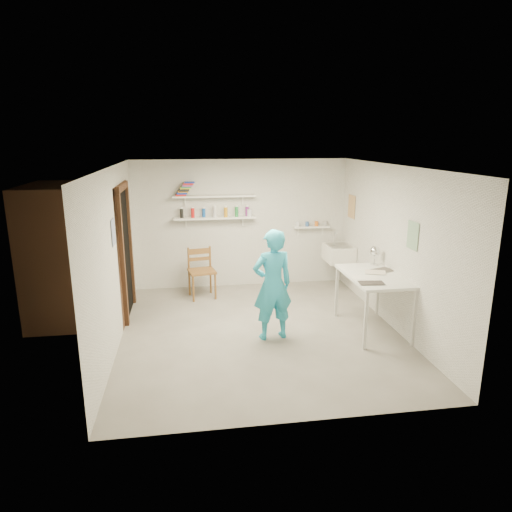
{
  "coord_description": "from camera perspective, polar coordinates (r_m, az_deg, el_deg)",
  "views": [
    {
      "loc": [
        -1.0,
        -6.16,
        2.77
      ],
      "look_at": [
        0.0,
        0.4,
        1.05
      ],
      "focal_mm": 32.0,
      "sensor_mm": 36.0,
      "label": 1
    }
  ],
  "objects": [
    {
      "name": "spray_cans",
      "position": [
        8.41,
        -5.17,
        5.44
      ],
      "size": [
        1.26,
        0.06,
        0.17
      ],
      "color": "black",
      "rests_on": "shelf_lower"
    },
    {
      "name": "poster_left",
      "position": [
        6.41,
        -17.39,
        2.88
      ],
      "size": [
        0.01,
        0.28,
        0.36
      ],
      "primitive_type": "cube",
      "color": "#334C7F",
      "rests_on": "wall_left"
    },
    {
      "name": "poster_right_b",
      "position": [
        6.48,
        19.0,
        2.43
      ],
      "size": [
        0.01,
        0.3,
        0.38
      ],
      "primitive_type": "cube",
      "color": "#3F724C",
      "rests_on": "wall_right"
    },
    {
      "name": "belfast_sink",
      "position": [
        8.58,
        10.3,
        0.34
      ],
      "size": [
        0.48,
        0.6,
        0.3
      ],
      "primitive_type": "cube",
      "color": "white",
      "rests_on": "wall_right"
    },
    {
      "name": "ledge_pots",
      "position": [
        8.8,
        6.99,
        4.02
      ],
      "size": [
        0.48,
        0.07,
        0.09
      ],
      "color": "silver",
      "rests_on": "ledge_shelf"
    },
    {
      "name": "wall_left",
      "position": [
        6.44,
        -17.42,
        -0.27
      ],
      "size": [
        0.02,
        4.5,
        2.4
      ],
      "primitive_type": "cube",
      "color": "silver",
      "rests_on": "ground"
    },
    {
      "name": "shelf_upper",
      "position": [
        8.37,
        -5.22,
        7.47
      ],
      "size": [
        1.5,
        0.22,
        0.03
      ],
      "primitive_type": "cube",
      "color": "white",
      "rests_on": "wall_back"
    },
    {
      "name": "wall_front",
      "position": [
        4.32,
        5.35,
        -6.85
      ],
      "size": [
        4.0,
        0.02,
        2.4
      ],
      "primitive_type": "cube",
      "color": "silver",
      "rests_on": "ground"
    },
    {
      "name": "wall_right",
      "position": [
        7.03,
        16.92,
        0.99
      ],
      "size": [
        0.02,
        4.5,
        2.4
      ],
      "primitive_type": "cube",
      "color": "silver",
      "rests_on": "ground"
    },
    {
      "name": "desk_lamp",
      "position": [
        7.28,
        14.66,
        0.6
      ],
      "size": [
        0.16,
        0.16,
        0.16
      ],
      "primitive_type": "sphere",
      "color": "silver",
      "rests_on": "work_table"
    },
    {
      "name": "corridor_box",
      "position": [
        7.61,
        -21.33,
        0.45
      ],
      "size": [
        1.4,
        1.5,
        2.1
      ],
      "primitive_type": "cube",
      "color": "brown",
      "rests_on": "ground"
    },
    {
      "name": "ceiling",
      "position": [
        6.25,
        0.56,
        11.23
      ],
      "size": [
        4.0,
        4.5,
        0.02
      ],
      "primitive_type": "cube",
      "color": "silver",
      "rests_on": "wall_back"
    },
    {
      "name": "wall_back",
      "position": [
        8.62,
        -1.86,
        4.04
      ],
      "size": [
        4.0,
        0.02,
        2.4
      ],
      "primitive_type": "cube",
      "color": "silver",
      "rests_on": "ground"
    },
    {
      "name": "floor",
      "position": [
        6.83,
        0.51,
        -9.48
      ],
      "size": [
        4.0,
        4.5,
        0.02
      ],
      "primitive_type": "cube",
      "color": "slate",
      "rests_on": "ground"
    },
    {
      "name": "door_jamb_near",
      "position": [
        7.01,
        -16.33,
        -0.7
      ],
      "size": [
        0.06,
        0.1,
        2.0
      ],
      "primitive_type": "cube",
      "color": "brown",
      "rests_on": "ground"
    },
    {
      "name": "ledge_shelf",
      "position": [
        8.81,
        6.98,
        3.63
      ],
      "size": [
        0.7,
        0.14,
        0.03
      ],
      "primitive_type": "cube",
      "color": "white",
      "rests_on": "wall_back"
    },
    {
      "name": "door_jamb_far",
      "position": [
        7.97,
        -15.43,
        1.17
      ],
      "size": [
        0.06,
        0.1,
        2.0
      ],
      "primitive_type": "cube",
      "color": "brown",
      "rests_on": "ground"
    },
    {
      "name": "wooden_chair",
      "position": [
        8.13,
        -6.78,
        -1.91
      ],
      "size": [
        0.52,
        0.5,
        0.97
      ],
      "primitive_type": "cube",
      "rotation": [
        0.0,
        0.0,
        0.17
      ],
      "color": "brown",
      "rests_on": "ground"
    },
    {
      "name": "shelf_lower",
      "position": [
        8.43,
        -5.16,
        4.77
      ],
      "size": [
        1.5,
        0.22,
        0.03
      ],
      "primitive_type": "cube",
      "color": "white",
      "rests_on": "wall_back"
    },
    {
      "name": "wall_clock",
      "position": [
        6.49,
        2.08,
        -0.81
      ],
      "size": [
        0.29,
        0.08,
        0.28
      ],
      "primitive_type": "cylinder",
      "rotation": [
        1.57,
        0.0,
        0.17
      ],
      "color": "#C9CA8A",
      "rests_on": "man"
    },
    {
      "name": "papers",
      "position": [
        6.8,
        14.58,
        -2.23
      ],
      "size": [
        0.3,
        0.22,
        0.02
      ],
      "color": "silver",
      "rests_on": "work_table"
    },
    {
      "name": "poster_right_a",
      "position": [
        8.59,
        11.85,
        6.06
      ],
      "size": [
        0.01,
        0.34,
        0.42
      ],
      "primitive_type": "cube",
      "color": "#995933",
      "rests_on": "wall_right"
    },
    {
      "name": "man",
      "position": [
        6.35,
        2.08,
        -3.63
      ],
      "size": [
        0.63,
        0.47,
        1.58
      ],
      "primitive_type": "imported",
      "rotation": [
        0.0,
        0.0,
        3.31
      ],
      "color": "#29ADCF",
      "rests_on": "ground"
    },
    {
      "name": "door_lintel",
      "position": [
        7.31,
        -16.42,
        8.3
      ],
      "size": [
        0.06,
        1.05,
        0.1
      ],
      "primitive_type": "cube",
      "color": "brown",
      "rests_on": "wall_left"
    },
    {
      "name": "work_table",
      "position": [
        6.93,
        14.35,
        -5.69
      ],
      "size": [
        0.77,
        1.28,
        0.86
      ],
      "primitive_type": "cube",
      "color": "silver",
      "rests_on": "ground"
    },
    {
      "name": "doorway_recess",
      "position": [
        7.49,
        -16.0,
        0.29
      ],
      "size": [
        0.02,
        0.9,
        2.0
      ],
      "primitive_type": "cube",
      "color": "black",
      "rests_on": "wall_left"
    },
    {
      "name": "book_stack",
      "position": [
        8.34,
        -8.85,
        8.31
      ],
      "size": [
        0.34,
        0.14,
        0.25
      ],
      "color": "red",
      "rests_on": "shelf_upper"
    }
  ]
}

